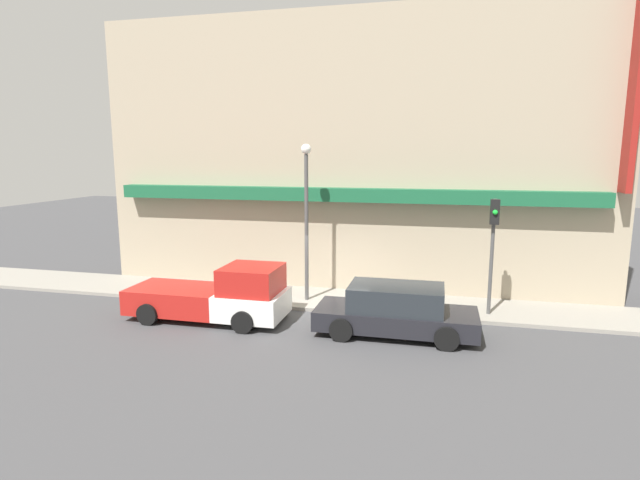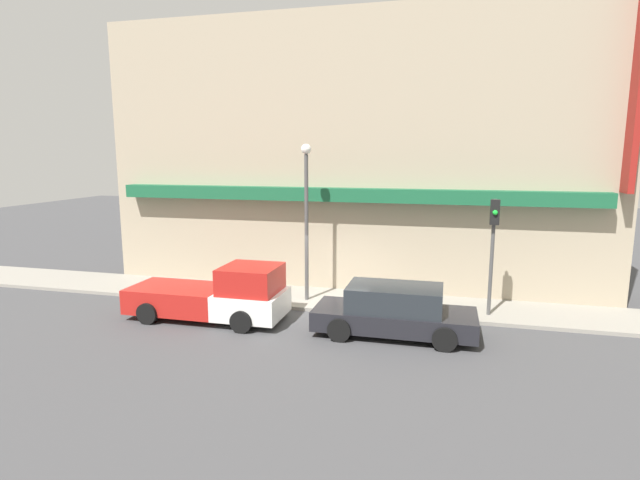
{
  "view_description": "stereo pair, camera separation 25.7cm",
  "coord_description": "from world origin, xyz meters",
  "px_view_note": "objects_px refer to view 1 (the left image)",
  "views": [
    {
      "loc": [
        3.5,
        -15.93,
        5.35
      ],
      "look_at": [
        -0.57,
        1.08,
        2.33
      ],
      "focal_mm": 28.0,
      "sensor_mm": 36.0,
      "label": 1
    },
    {
      "loc": [
        3.75,
        -15.87,
        5.35
      ],
      "look_at": [
        -0.57,
        1.08,
        2.33
      ],
      "focal_mm": 28.0,
      "sensor_mm": 36.0,
      "label": 2
    }
  ],
  "objects_px": {
    "fire_hydrant": "(356,296)",
    "pickup_truck": "(218,296)",
    "street_lamp": "(306,204)",
    "traffic_light": "(493,236)",
    "parked_car": "(396,311)"
  },
  "relations": [
    {
      "from": "fire_hydrant",
      "to": "pickup_truck",
      "type": "bearing_deg",
      "value": -153.96
    },
    {
      "from": "street_lamp",
      "to": "traffic_light",
      "type": "height_order",
      "value": "street_lamp"
    },
    {
      "from": "pickup_truck",
      "to": "fire_hydrant",
      "type": "relative_size",
      "value": 6.9
    },
    {
      "from": "pickup_truck",
      "to": "fire_hydrant",
      "type": "height_order",
      "value": "pickup_truck"
    },
    {
      "from": "fire_hydrant",
      "to": "street_lamp",
      "type": "distance_m",
      "value": 3.66
    },
    {
      "from": "parked_car",
      "to": "pickup_truck",
      "type": "bearing_deg",
      "value": -179.06
    },
    {
      "from": "parked_car",
      "to": "street_lamp",
      "type": "distance_m",
      "value": 5.12
    },
    {
      "from": "pickup_truck",
      "to": "parked_car",
      "type": "xyz_separation_m",
      "value": [
        5.74,
        -0.0,
        -0.07
      ]
    },
    {
      "from": "parked_car",
      "to": "street_lamp",
      "type": "xyz_separation_m",
      "value": [
        -3.42,
        2.51,
        2.87
      ]
    },
    {
      "from": "parked_car",
      "to": "fire_hydrant",
      "type": "height_order",
      "value": "parked_car"
    },
    {
      "from": "fire_hydrant",
      "to": "traffic_light",
      "type": "relative_size",
      "value": 0.2
    },
    {
      "from": "parked_car",
      "to": "traffic_light",
      "type": "height_order",
      "value": "traffic_light"
    },
    {
      "from": "pickup_truck",
      "to": "traffic_light",
      "type": "distance_m",
      "value": 9.09
    },
    {
      "from": "pickup_truck",
      "to": "street_lamp",
      "type": "bearing_deg",
      "value": 46.04
    },
    {
      "from": "pickup_truck",
      "to": "street_lamp",
      "type": "relative_size",
      "value": 0.93
    }
  ]
}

